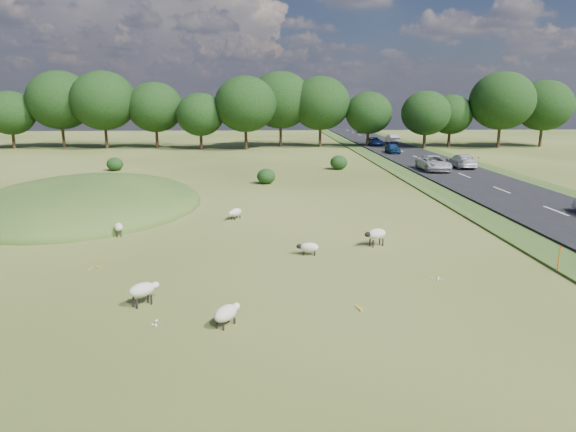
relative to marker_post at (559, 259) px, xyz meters
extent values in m
plane|color=#3F5119|center=(-13.69, 23.29, -0.60)|extent=(160.00, 160.00, 0.00)
ellipsoid|color=#33561E|center=(-25.69, 15.29, -0.60)|extent=(16.00, 20.00, 4.00)
cube|color=black|center=(6.31, 33.29, -0.47)|extent=(8.00, 150.00, 0.25)
cylinder|color=black|center=(-51.31, 59.52, 0.96)|extent=(0.44, 0.44, 3.12)
ellipsoid|color=black|center=(-51.31, 59.52, 4.78)|extent=(7.28, 7.28, 6.55)
cylinder|color=black|center=(-44.23, 60.64, 1.51)|extent=(0.44, 0.44, 4.21)
ellipsoid|color=black|center=(-44.23, 60.64, 6.65)|extent=(9.83, 9.83, 8.84)
cylinder|color=black|center=(-37.12, 58.84, 1.49)|extent=(0.44, 0.44, 4.18)
ellipsoid|color=black|center=(-37.12, 58.84, 6.60)|extent=(9.75, 9.75, 8.78)
cylinder|color=black|center=(-29.62, 59.54, 1.20)|extent=(0.44, 0.44, 3.61)
ellipsoid|color=black|center=(-29.62, 59.54, 5.61)|extent=(8.41, 8.41, 7.57)
cylinder|color=black|center=(-22.50, 56.72, 0.91)|extent=(0.44, 0.44, 3.02)
ellipsoid|color=black|center=(-22.50, 56.72, 4.60)|extent=(7.04, 7.04, 6.34)
cylinder|color=black|center=(-15.77, 56.27, 1.35)|extent=(0.44, 0.44, 3.90)
ellipsoid|color=black|center=(-15.77, 56.27, 6.11)|extent=(9.09, 9.09, 8.18)
cylinder|color=black|center=(-10.44, 61.19, 1.51)|extent=(0.44, 0.44, 4.22)
ellipsoid|color=black|center=(-10.44, 61.19, 6.67)|extent=(9.85, 9.85, 8.86)
cylinder|color=black|center=(-4.24, 60.24, 1.37)|extent=(0.44, 0.44, 3.94)
ellipsoid|color=black|center=(-4.24, 60.24, 6.19)|extent=(9.20, 9.20, 8.28)
cylinder|color=black|center=(3.18, 59.30, 0.94)|extent=(0.44, 0.44, 3.09)
ellipsoid|color=black|center=(3.18, 59.30, 4.72)|extent=(7.20, 7.20, 6.48)
cylinder|color=black|center=(11.08, 55.75, 0.96)|extent=(0.44, 0.44, 3.12)
ellipsoid|color=black|center=(11.08, 55.75, 4.78)|extent=(7.29, 7.29, 6.56)
cylinder|color=black|center=(16.21, 59.55, 0.87)|extent=(0.44, 0.44, 2.93)
ellipsoid|color=black|center=(16.21, 59.55, 4.45)|extent=(6.84, 6.84, 6.16)
cylinder|color=black|center=(23.17, 57.25, 1.48)|extent=(0.44, 0.44, 4.16)
ellipsoid|color=black|center=(23.17, 57.25, 6.57)|extent=(9.71, 9.71, 8.74)
cylinder|color=black|center=(30.86, 59.19, 1.27)|extent=(0.44, 0.44, 3.74)
ellipsoid|color=black|center=(30.86, 59.19, 5.83)|extent=(8.72, 8.72, 7.84)
ellipsoid|color=black|center=(-12.88, 24.72, 0.08)|extent=(1.67, 1.67, 1.36)
ellipsoid|color=black|center=(-4.99, 33.89, 0.16)|extent=(1.86, 1.86, 1.52)
ellipsoid|color=black|center=(-28.96, 34.06, 0.10)|extent=(1.71, 1.71, 1.40)
cylinder|color=#D8590C|center=(0.00, 0.00, 0.00)|extent=(0.06, 0.06, 1.20)
ellipsoid|color=beige|center=(-14.87, 10.91, -0.15)|extent=(0.99, 1.14, 0.52)
ellipsoid|color=silver|center=(-15.16, 10.45, -0.12)|extent=(0.38, 0.41, 0.26)
cylinder|color=black|center=(-14.92, 10.60, -0.51)|extent=(0.07, 0.07, 0.19)
cylinder|color=black|center=(-15.13, 10.73, -0.51)|extent=(0.07, 0.07, 0.19)
cylinder|color=black|center=(-14.61, 11.09, -0.51)|extent=(0.07, 0.07, 0.19)
cylinder|color=black|center=(-14.82, 11.23, -0.51)|extent=(0.07, 0.07, 0.19)
ellipsoid|color=beige|center=(-10.83, 2.99, -0.20)|extent=(0.97, 0.60, 0.47)
ellipsoid|color=black|center=(-11.32, 3.05, -0.16)|extent=(0.32, 0.26, 0.23)
cylinder|color=black|center=(-11.11, 2.91, -0.51)|extent=(0.07, 0.07, 0.17)
cylinder|color=black|center=(-11.08, 3.13, -0.51)|extent=(0.07, 0.07, 0.17)
cylinder|color=black|center=(-10.59, 2.84, -0.51)|extent=(0.07, 0.07, 0.17)
cylinder|color=black|center=(-10.55, 3.06, -0.51)|extent=(0.07, 0.07, 0.17)
ellipsoid|color=beige|center=(-21.18, 7.01, -0.08)|extent=(0.65, 0.93, 0.43)
ellipsoid|color=silver|center=(-21.30, 7.46, -0.05)|extent=(0.27, 0.32, 0.22)
cylinder|color=black|center=(-21.34, 7.22, -0.45)|extent=(0.06, 0.06, 0.31)
cylinder|color=black|center=(-21.14, 7.28, -0.45)|extent=(0.06, 0.06, 0.31)
cylinder|color=black|center=(-21.22, 6.75, -0.45)|extent=(0.06, 0.06, 0.31)
cylinder|color=black|center=(-21.01, 6.80, -0.45)|extent=(0.06, 0.06, 0.31)
ellipsoid|color=beige|center=(-17.57, -3.02, 0.03)|extent=(1.12, 1.07, 0.52)
ellipsoid|color=silver|center=(-17.16, -2.66, 0.06)|extent=(0.41, 0.40, 0.26)
cylinder|color=black|center=(-17.43, -2.73, -0.42)|extent=(0.07, 0.07, 0.37)
cylinder|color=black|center=(-17.27, -2.92, -0.42)|extent=(0.07, 0.07, 0.37)
cylinder|color=black|center=(-17.88, -3.11, -0.42)|extent=(0.07, 0.07, 0.37)
cylinder|color=black|center=(-17.72, -3.31, -0.42)|extent=(0.07, 0.07, 0.37)
ellipsoid|color=beige|center=(-14.35, -4.92, -0.14)|extent=(1.05, 1.18, 0.54)
ellipsoid|color=silver|center=(-14.03, -4.45, -0.10)|extent=(0.40, 0.42, 0.27)
cylinder|color=black|center=(-14.28, -4.60, -0.50)|extent=(0.08, 0.08, 0.20)
cylinder|color=black|center=(-14.07, -4.74, -0.50)|extent=(0.08, 0.08, 0.20)
cylinder|color=black|center=(-14.63, -5.10, -0.50)|extent=(0.08, 0.08, 0.20)
cylinder|color=black|center=(-14.41, -5.25, -0.50)|extent=(0.08, 0.08, 0.20)
ellipsoid|color=beige|center=(-7.19, 4.41, 0.06)|extent=(1.21, 0.97, 0.55)
ellipsoid|color=black|center=(-7.72, 4.17, 0.10)|extent=(0.43, 0.38, 0.28)
cylinder|color=black|center=(-7.42, 4.16, -0.40)|extent=(0.08, 0.08, 0.39)
cylinder|color=black|center=(-7.53, 4.40, -0.40)|extent=(0.08, 0.08, 0.39)
cylinder|color=black|center=(-6.85, 4.42, -0.40)|extent=(0.08, 0.08, 0.39)
cylinder|color=black|center=(-6.97, 4.66, -0.40)|extent=(0.08, 0.08, 0.39)
imported|color=#999BA0|center=(8.21, 89.96, 0.32)|extent=(1.87, 4.60, 1.33)
imported|color=navy|center=(4.41, 59.76, 0.28)|extent=(2.10, 4.55, 1.27)
imported|color=white|center=(8.21, 63.89, 0.37)|extent=(1.53, 4.38, 1.44)
imported|color=white|center=(8.21, 33.09, 0.38)|extent=(2.04, 5.01, 1.45)
imported|color=navy|center=(4.41, 48.19, 0.31)|extent=(1.55, 3.86, 1.32)
imported|color=silver|center=(4.41, 30.88, 0.41)|extent=(2.52, 5.47, 1.52)
camera|label=1|loc=(-12.96, -21.12, 6.95)|focal=32.00mm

